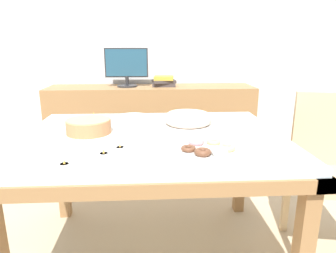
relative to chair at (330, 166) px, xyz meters
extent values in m
cube|color=silver|center=(-1.04, 1.75, 0.78)|extent=(8.00, 0.10, 2.60)
cube|color=silver|center=(-1.04, -0.04, 0.21)|extent=(1.37, 1.02, 0.04)
cube|color=olive|center=(-1.04, -0.53, 0.16)|extent=(1.41, 0.08, 0.06)
cube|color=olive|center=(-1.04, 0.44, 0.16)|extent=(1.41, 0.08, 0.06)
cube|color=olive|center=(-1.70, -0.04, 0.16)|extent=(0.08, 1.05, 0.06)
cube|color=olive|center=(-0.37, -0.04, 0.16)|extent=(0.08, 1.05, 0.06)
cube|color=olive|center=(-0.40, -0.51, -0.18)|extent=(0.07, 0.07, 0.69)
cube|color=olive|center=(-1.68, 0.42, -0.18)|extent=(0.07, 0.07, 0.69)
cube|color=olive|center=(-0.40, 0.42, -0.18)|extent=(0.07, 0.07, 0.69)
cube|color=#D1B284|center=(-0.01, -0.07, -0.05)|extent=(0.49, 0.49, 0.04)
cube|color=#D1B284|center=(0.02, 0.11, 0.19)|extent=(0.40, 0.11, 0.45)
cube|color=#D1B284|center=(-0.24, -0.22, -0.30)|extent=(0.05, 0.05, 0.45)
cube|color=#D1B284|center=(-0.16, 0.15, -0.30)|extent=(0.05, 0.05, 0.45)
cube|color=olive|center=(-1.04, 1.45, -0.12)|extent=(2.07, 0.44, 0.80)
cylinder|color=#262628|center=(-1.28, 1.45, 0.29)|extent=(0.20, 0.20, 0.02)
cylinder|color=#262628|center=(-1.28, 1.45, 0.34)|extent=(0.04, 0.04, 0.09)
cube|color=#262628|center=(-1.28, 1.45, 0.51)|extent=(0.42, 0.02, 0.28)
cube|color=navy|center=(-1.28, 1.44, 0.51)|extent=(0.40, 0.00, 0.26)
cube|color=#3F3838|center=(-0.91, 1.45, 0.30)|extent=(0.24, 0.15, 0.04)
cube|color=#3F3838|center=(-0.91, 1.45, 0.33)|extent=(0.24, 0.20, 0.03)
cube|color=#B29933|center=(-0.91, 1.45, 0.36)|extent=(0.21, 0.20, 0.04)
cylinder|color=white|center=(-1.37, -0.04, 0.23)|extent=(0.29, 0.29, 0.01)
cylinder|color=#BC7A4C|center=(-1.37, -0.04, 0.27)|extent=(0.23, 0.23, 0.07)
cylinder|color=#EDA16C|center=(-1.37, -0.04, 0.31)|extent=(0.23, 0.23, 0.01)
cylinder|color=white|center=(-0.83, 0.11, 0.23)|extent=(0.31, 0.31, 0.01)
torus|color=beige|center=(-0.83, 0.11, 0.27)|extent=(0.28, 0.28, 0.07)
cylinder|color=white|center=(-0.79, -0.34, 0.23)|extent=(0.34, 0.34, 0.01)
torus|color=#EAD184|center=(-0.72, -0.35, 0.25)|extent=(0.08, 0.08, 0.02)
torus|color=#EAD184|center=(-0.75, -0.26, 0.25)|extent=(0.07, 0.07, 0.02)
torus|color=pink|center=(-0.84, -0.26, 0.25)|extent=(0.08, 0.08, 0.03)
torus|color=brown|center=(-0.88, -0.35, 0.25)|extent=(0.07, 0.07, 0.02)
torus|color=brown|center=(-0.83, -0.40, 0.25)|extent=(0.07, 0.07, 0.03)
torus|color=white|center=(-0.76, -0.40, 0.25)|extent=(0.07, 0.07, 0.02)
cylinder|color=white|center=(-1.16, 0.21, 0.23)|extent=(0.21, 0.21, 0.01)
cylinder|color=white|center=(-1.16, 0.21, 0.24)|extent=(0.21, 0.21, 0.01)
cylinder|color=white|center=(-1.16, 0.21, 0.25)|extent=(0.21, 0.21, 0.01)
cylinder|color=white|center=(-1.16, 0.21, 0.26)|extent=(0.21, 0.21, 0.01)
cylinder|color=silver|center=(-1.38, -0.47, 0.23)|extent=(0.04, 0.04, 0.02)
cylinder|color=white|center=(-1.38, -0.47, 0.24)|extent=(0.03, 0.03, 0.00)
cone|color=#F9B74C|center=(-1.38, -0.47, 0.25)|extent=(0.01, 0.01, 0.02)
cylinder|color=silver|center=(-1.25, -0.36, 0.23)|extent=(0.04, 0.04, 0.02)
cylinder|color=white|center=(-1.25, -0.36, 0.24)|extent=(0.03, 0.03, 0.00)
cone|color=#F9B74C|center=(-1.25, -0.36, 0.25)|extent=(0.01, 0.01, 0.02)
cylinder|color=silver|center=(-1.42, 0.36, 0.23)|extent=(0.04, 0.04, 0.02)
cylinder|color=white|center=(-1.42, 0.36, 0.24)|extent=(0.03, 0.03, 0.00)
cone|color=#F9B74C|center=(-1.42, 0.36, 0.25)|extent=(0.01, 0.01, 0.02)
cylinder|color=silver|center=(-1.19, -0.29, 0.23)|extent=(0.04, 0.04, 0.02)
cylinder|color=white|center=(-1.19, -0.29, 0.24)|extent=(0.03, 0.03, 0.00)
cone|color=#F9B74C|center=(-1.19, -0.29, 0.25)|extent=(0.01, 0.01, 0.02)
camera|label=1|loc=(-1.05, -1.57, 0.69)|focal=32.00mm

